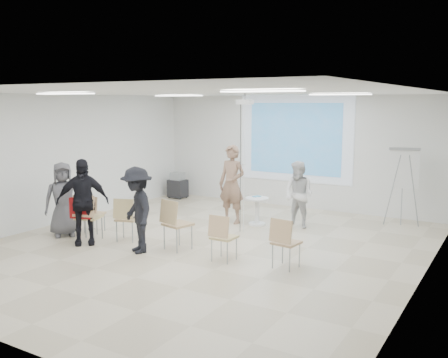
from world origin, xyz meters
The scene contains 30 objects.
floor centered at (0.00, 0.00, -0.05)m, with size 8.00×9.00×0.10m, color beige.
ceiling centered at (0.00, 0.00, 3.05)m, with size 8.00×9.00×0.10m, color white.
wall_back centered at (0.00, 4.55, 1.50)m, with size 8.00×0.10×3.00m, color silver.
wall_left centered at (-4.05, 0.00, 1.50)m, with size 0.10×9.00×3.00m, color silver.
wall_right centered at (4.05, 0.00, 1.50)m, with size 0.10×9.00×3.00m, color silver.
projection_halo centered at (0.00, 4.49, 1.85)m, with size 3.20×0.01×2.30m, color silver.
projection_image centered at (0.00, 4.47, 1.85)m, with size 2.60×0.01×1.90m, color #3782BB.
pedestal_table centered at (0.08, 2.16, 0.37)m, with size 0.69×0.69×0.66m.
player_left centered at (-0.53, 2.05, 1.04)m, with size 0.76×0.51×2.08m, color #94705A.
player_right centered at (0.98, 2.44, 0.84)m, with size 0.81×0.64×1.67m, color white.
controller_left centered at (-0.35, 2.30, 1.37)m, with size 0.04×0.13×0.04m, color white.
controller_right centered at (0.80, 2.69, 1.13)m, with size 0.04×0.11×0.04m, color white.
chair_far_left centered at (-2.65, -0.32, 0.49)m, with size 0.47×0.49×0.82m.
chair_left_mid centered at (-2.24, -0.87, 0.58)m, with size 0.59×0.62×0.98m.
chair_left_inner centered at (-1.58, -0.45, 0.53)m, with size 0.55×0.57×0.90m.
chair_center centered at (-0.36, -0.45, 0.59)m, with size 0.57×0.59×0.99m.
chair_right_inner centered at (0.78, -0.57, 0.51)m, with size 0.40×0.43×0.86m.
chair_right_far centered at (1.89, -0.37, 0.52)m, with size 0.46×0.49×0.89m.
red_jacket centered at (-2.27, -1.01, 0.72)m, with size 0.44×0.10×0.42m, color maroon.
laptop centered at (-1.61, -0.35, 0.48)m, with size 0.33×0.24×0.03m, color black.
audience_left centered at (-2.18, -1.03, 0.99)m, with size 1.15×0.69×1.97m, color black.
audience_mid centered at (-0.89, -0.90, 0.92)m, with size 1.20×0.65×1.85m, color black.
audience_outer centered at (-3.01, -0.79, 0.88)m, with size 0.86×0.57×1.77m, color #5B5A5F.
flipchart_easel centered at (2.97, 3.75, 1.33)m, with size 0.76×0.59×1.80m.
av_cart centered at (-3.46, 3.90, 0.35)m, with size 0.52×0.42×0.76m.
ceiling_projector centered at (0.10, 1.49, 2.69)m, with size 0.30×0.25×3.00m.
fluor_panel_nw centered at (-2.00, 2.00, 2.97)m, with size 1.20×0.30×0.02m, color white.
fluor_panel_ne centered at (2.00, 2.00, 2.97)m, with size 1.20×0.30×0.02m, color white.
fluor_panel_sw centered at (-2.00, -1.50, 2.97)m, with size 1.20×0.30×0.02m, color white.
fluor_panel_se centered at (2.00, -1.50, 2.97)m, with size 1.20×0.30×0.02m, color white.
Camera 1 is at (5.21, -7.91, 2.82)m, focal length 40.00 mm.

